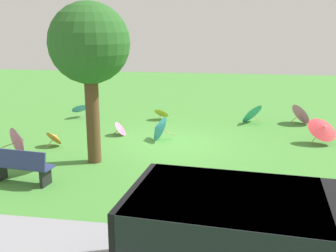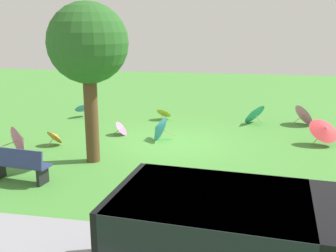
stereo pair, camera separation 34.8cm
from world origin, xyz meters
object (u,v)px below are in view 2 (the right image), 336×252
(park_bench, at_px, (18,164))
(parasol_pink_1, at_px, (20,140))
(parasol_red_0, at_px, (325,129))
(parasol_yellow_0, at_px, (164,112))
(parasol_orange_0, at_px, (56,136))
(parasol_teal_2, at_px, (253,113))
(van_dark, at_px, (267,244))
(parasol_teal_0, at_px, (158,128))
(parasol_pink_3, at_px, (122,128))
(parasol_pink_0, at_px, (305,114))
(shade_tree, at_px, (88,46))
(parasol_blue_0, at_px, (82,107))

(park_bench, height_order, parasol_pink_1, parasol_pink_1)
(parasol_red_0, relative_size, parasol_yellow_0, 1.59)
(parasol_orange_0, height_order, parasol_teal_2, parasol_teal_2)
(van_dark, bearing_deg, parasol_red_0, -105.14)
(parasol_orange_0, xyz_separation_m, parasol_red_0, (-8.49, -1.59, 0.24))
(parasol_teal_0, distance_m, parasol_pink_3, 1.45)
(park_bench, relative_size, parasol_pink_0, 1.49)
(shade_tree, relative_size, parasol_teal_0, 4.27)
(park_bench, xyz_separation_m, parasol_teal_2, (-5.75, -7.30, -0.04))
(parasol_pink_3, bearing_deg, parasol_blue_0, -43.84)
(parasol_red_0, relative_size, parasol_blue_0, 1.35)
(park_bench, distance_m, parasol_yellow_0, 7.61)
(parasol_orange_0, distance_m, parasol_yellow_0, 5.00)
(parasol_blue_0, height_order, parasol_teal_2, parasol_teal_2)
(parasol_pink_0, xyz_separation_m, parasol_yellow_0, (5.55, 0.19, -0.12))
(parasol_pink_0, distance_m, parasol_yellow_0, 5.56)
(parasol_red_0, xyz_separation_m, parasol_blue_0, (9.25, -2.42, -0.10))
(park_bench, relative_size, parasol_teal_2, 1.37)
(park_bench, bearing_deg, parasol_pink_0, -135.98)
(parasol_yellow_0, bearing_deg, shade_tree, 79.96)
(parasol_red_0, bearing_deg, parasol_orange_0, 10.61)
(parasol_pink_0, distance_m, parasol_pink_3, 7.10)
(parasol_blue_0, distance_m, parasol_pink_3, 3.47)
(parasol_blue_0, bearing_deg, parasol_pink_3, 136.16)
(parasol_teal_0, distance_m, parasol_pink_0, 6.07)
(park_bench, bearing_deg, parasol_blue_0, -79.60)
(parasol_yellow_0, xyz_separation_m, parasol_teal_2, (-3.57, -0.01, 0.12))
(parasol_red_0, xyz_separation_m, parasol_pink_1, (9.09, 2.66, -0.09))
(parasol_yellow_0, bearing_deg, parasol_pink_3, 69.30)
(parasol_orange_0, height_order, parasol_blue_0, parasol_blue_0)
(park_bench, relative_size, parasol_pink_1, 1.80)
(parasol_orange_0, bearing_deg, parasol_pink_0, -152.08)
(shade_tree, bearing_deg, parasol_blue_0, -64.32)
(parasol_orange_0, xyz_separation_m, parasol_teal_2, (-6.29, -4.21, 0.12))
(park_bench, bearing_deg, parasol_teal_0, -121.08)
(park_bench, relative_size, parasol_yellow_0, 2.09)
(parasol_pink_0, distance_m, parasol_blue_0, 9.04)
(parasol_teal_0, distance_m, parasol_pink_1, 4.34)
(parasol_teal_2, bearing_deg, parasol_pink_3, 29.76)
(parasol_teal_0, distance_m, parasol_teal_2, 4.39)
(van_dark, bearing_deg, parasol_teal_0, -67.22)
(shade_tree, bearing_deg, parasol_pink_3, -89.65)
(parasol_pink_0, bearing_deg, parasol_red_0, 94.40)
(shade_tree, bearing_deg, parasol_teal_0, -119.36)
(parasol_pink_1, distance_m, parasol_teal_2, 8.68)
(van_dark, xyz_separation_m, parasol_teal_0, (3.20, -7.62, -0.48))
(park_bench, distance_m, parasol_orange_0, 3.14)
(shade_tree, relative_size, parasol_red_0, 3.53)
(van_dark, height_order, parasol_teal_0, van_dark)
(parasol_teal_2, bearing_deg, parasol_pink_1, 37.44)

